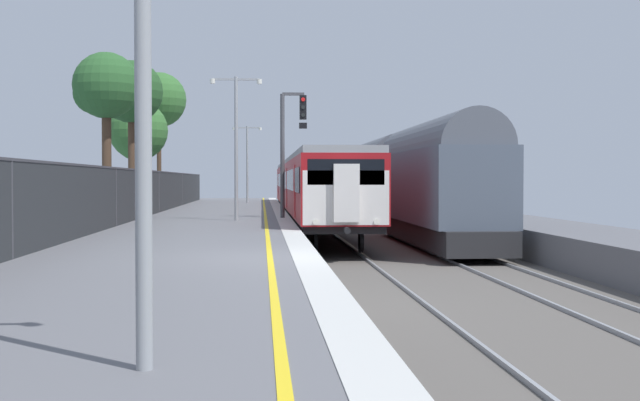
# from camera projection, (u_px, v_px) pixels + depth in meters

# --- Properties ---
(ground) EXTENTS (17.40, 110.00, 1.21)m
(ground) POSITION_uv_depth(u_px,v_px,m) (416.00, 286.00, 16.86)
(ground) COLOR slate
(commuter_train_at_platform) EXTENTS (2.83, 39.19, 3.81)m
(commuter_train_at_platform) POSITION_uv_depth(u_px,v_px,m) (309.00, 186.00, 44.74)
(commuter_train_at_platform) COLOR maroon
(commuter_train_at_platform) RESTS_ON ground
(freight_train_adjacent_track) EXTENTS (2.60, 28.56, 4.76)m
(freight_train_adjacent_track) POSITION_uv_depth(u_px,v_px,m) (402.00, 179.00, 38.63)
(freight_train_adjacent_track) COLOR #232326
(freight_train_adjacent_track) RESTS_ON ground
(signal_gantry) EXTENTS (1.10, 0.24, 5.17)m
(signal_gantry) POSITION_uv_depth(u_px,v_px,m) (289.00, 140.00, 33.89)
(signal_gantry) COLOR #47474C
(signal_gantry) RESTS_ON ground
(platform_lamp_mid) EXTENTS (2.00, 0.20, 5.56)m
(platform_lamp_mid) POSITION_uv_depth(u_px,v_px,m) (236.00, 136.00, 31.81)
(platform_lamp_mid) COLOR #93999E
(platform_lamp_mid) RESTS_ON ground
(platform_lamp_far) EXTENTS (2.00, 0.20, 5.29)m
(platform_lamp_far) POSITION_uv_depth(u_px,v_px,m) (247.00, 157.00, 56.89)
(platform_lamp_far) COLOR #93999E
(platform_lamp_far) RESTS_ON ground
(platform_back_fence) EXTENTS (0.07, 99.00, 2.01)m
(platform_back_fence) POSITION_uv_depth(u_px,v_px,m) (11.00, 207.00, 16.24)
(platform_back_fence) COLOR #282B2D
(platform_back_fence) RESTS_ON ground
(background_tree_left) EXTENTS (3.38, 3.38, 8.02)m
(background_tree_left) POSITION_uv_depth(u_px,v_px,m) (130.00, 95.00, 44.40)
(background_tree_left) COLOR #473323
(background_tree_left) RESTS_ON ground
(background_tree_centre) EXTENTS (3.63, 3.63, 6.42)m
(background_tree_centre) POSITION_uv_depth(u_px,v_px,m) (138.00, 133.00, 50.75)
(background_tree_centre) COLOR #473323
(background_tree_centre) RESTS_ON ground
(background_tree_right) EXTENTS (3.01, 3.01, 7.36)m
(background_tree_right) POSITION_uv_depth(u_px,v_px,m) (104.00, 89.00, 37.20)
(background_tree_right) COLOR #473323
(background_tree_right) RESTS_ON ground
(background_tree_back) EXTENTS (3.71, 3.71, 8.85)m
(background_tree_back) POSITION_uv_depth(u_px,v_px,m) (157.00, 102.00, 55.64)
(background_tree_back) COLOR #473323
(background_tree_back) RESTS_ON ground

